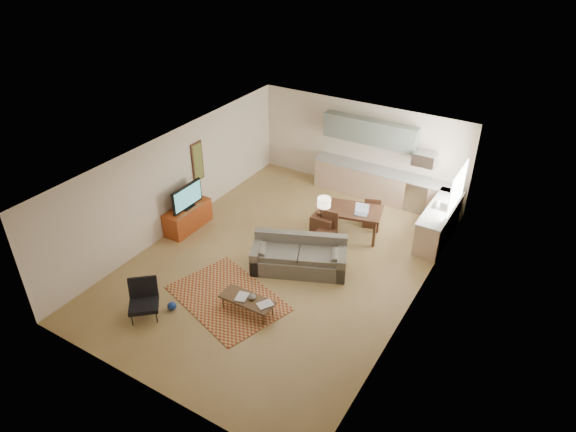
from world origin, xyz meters
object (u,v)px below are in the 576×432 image
Objects in this scene: sofa at (299,255)px; coffee_table at (247,305)px; dining_table at (350,222)px; tv_credenza at (188,217)px; armchair at (143,301)px; console_table at (323,228)px.

coffee_table is at bearing -119.19° from sofa.
dining_table reaches higher than coffee_table.
sofa reaches higher than dining_table.
armchair is at bearing -64.71° from tv_credenza.
armchair reaches higher than coffee_table.
tv_credenza is 3.63m from console_table.
coffee_table is 3.30m from console_table.
coffee_table is 3.81m from tv_credenza.
dining_table is at bearing 55.01° from sofa.
sofa reaches higher than coffee_table.
coffee_table is at bearing -112.82° from dining_table.
sofa is 3.47m from tv_credenza.
console_table is (1.87, 4.52, -0.05)m from armchair.
tv_credenza is (-3.28, 1.93, 0.14)m from coffee_table.
coffee_table is 3.88m from dining_table.
coffee_table is 1.50× the size of armchair.
armchair is at bearing -129.21° from dining_table.
coffee_table is at bearing -30.48° from tv_credenza.
armchair is 3.49m from tv_credenza.
armchair is at bearing -114.68° from console_table.
tv_credenza is 2.02× the size of console_table.
sofa is at bearing 83.85° from coffee_table.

